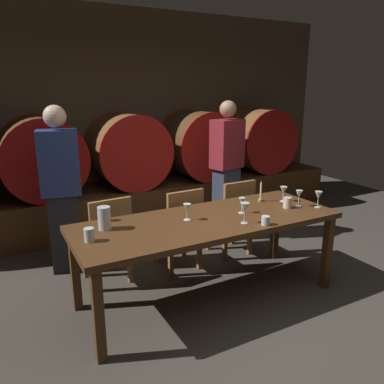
{
  "coord_description": "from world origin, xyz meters",
  "views": [
    {
      "loc": [
        -1.66,
        -2.29,
        1.87
      ],
      "look_at": [
        -0.05,
        0.7,
        0.93
      ],
      "focal_mm": 35.67,
      "sensor_mm": 36.0,
      "label": 1
    }
  ],
  "objects_px": {
    "wine_barrel_far_right": "(256,140)",
    "guest_right": "(227,170)",
    "wine_barrel_left": "(41,157)",
    "pitcher": "(104,218)",
    "wine_glass_left": "(245,208)",
    "guest_left": "(62,189)",
    "chair_center": "(181,225)",
    "wine_glass_center_left": "(242,202)",
    "cup_far_left": "(89,235)",
    "chair_right": "(233,214)",
    "wine_glass_right": "(299,195)",
    "cup_far_right": "(288,203)",
    "candle_center": "(261,196)",
    "cup_center_right": "(266,221)",
    "wine_barrel_right": "(198,144)",
    "chair_left": "(108,236)",
    "wine_glass_far_right": "(318,196)",
    "wine_glass_center_right": "(283,190)",
    "dining_table": "(208,226)",
    "cup_center_left": "(105,215)",
    "wine_glass_far_left": "(187,208)",
    "wine_barrel_center": "(127,150)"
  },
  "relations": [
    {
      "from": "chair_right",
      "to": "pitcher",
      "type": "height_order",
      "value": "pitcher"
    },
    {
      "from": "guest_right",
      "to": "cup_center_right",
      "type": "bearing_deg",
      "value": 54.84
    },
    {
      "from": "wine_glass_left",
      "to": "dining_table",
      "type": "bearing_deg",
      "value": 131.59
    },
    {
      "from": "wine_barrel_left",
      "to": "pitcher",
      "type": "relative_size",
      "value": 5.29
    },
    {
      "from": "guest_left",
      "to": "wine_glass_far_left",
      "type": "distance_m",
      "value": 1.39
    },
    {
      "from": "wine_barrel_far_right",
      "to": "guest_right",
      "type": "relative_size",
      "value": 0.58
    },
    {
      "from": "wine_glass_center_left",
      "to": "wine_glass_center_right",
      "type": "bearing_deg",
      "value": 10.12
    },
    {
      "from": "pitcher",
      "to": "guest_right",
      "type": "bearing_deg",
      "value": 28.68
    },
    {
      "from": "wine_glass_center_left",
      "to": "cup_far_left",
      "type": "height_order",
      "value": "wine_glass_center_left"
    },
    {
      "from": "guest_left",
      "to": "cup_far_right",
      "type": "distance_m",
      "value": 2.22
    },
    {
      "from": "pitcher",
      "to": "wine_glass_right",
      "type": "height_order",
      "value": "pitcher"
    },
    {
      "from": "chair_right",
      "to": "guest_left",
      "type": "xyz_separation_m",
      "value": [
        -1.74,
        0.51,
        0.39
      ]
    },
    {
      "from": "wine_barrel_center",
      "to": "wine_glass_center_right",
      "type": "bearing_deg",
      "value": -68.23
    },
    {
      "from": "cup_far_left",
      "to": "guest_right",
      "type": "bearing_deg",
      "value": 30.84
    },
    {
      "from": "dining_table",
      "to": "wine_glass_far_left",
      "type": "xyz_separation_m",
      "value": [
        -0.17,
        0.06,
        0.18
      ]
    },
    {
      "from": "wine_glass_left",
      "to": "wine_glass_far_right",
      "type": "bearing_deg",
      "value": 1.74
    },
    {
      "from": "wine_glass_right",
      "to": "pitcher",
      "type": "bearing_deg",
      "value": 171.03
    },
    {
      "from": "wine_barrel_far_right",
      "to": "guest_right",
      "type": "bearing_deg",
      "value": -139.69
    },
    {
      "from": "wine_barrel_far_right",
      "to": "chair_center",
      "type": "distance_m",
      "value": 2.79
    },
    {
      "from": "chair_center",
      "to": "pitcher",
      "type": "height_order",
      "value": "pitcher"
    },
    {
      "from": "cup_far_left",
      "to": "guest_left",
      "type": "bearing_deg",
      "value": 89.07
    },
    {
      "from": "wine_barrel_right",
      "to": "candle_center",
      "type": "xyz_separation_m",
      "value": [
        -0.43,
        -2.05,
        -0.22
      ]
    },
    {
      "from": "wine_glass_center_right",
      "to": "wine_barrel_right",
      "type": "bearing_deg",
      "value": 83.74
    },
    {
      "from": "guest_left",
      "to": "chair_right",
      "type": "bearing_deg",
      "value": 174.8
    },
    {
      "from": "wine_barrel_center",
      "to": "wine_glass_far_right",
      "type": "height_order",
      "value": "wine_barrel_center"
    },
    {
      "from": "cup_far_left",
      "to": "wine_glass_left",
      "type": "bearing_deg",
      "value": -10.23
    },
    {
      "from": "wine_barrel_right",
      "to": "chair_center",
      "type": "distance_m",
      "value": 2.05
    },
    {
      "from": "chair_right",
      "to": "wine_glass_far_left",
      "type": "bearing_deg",
      "value": 32.97
    },
    {
      "from": "wine_barrel_far_right",
      "to": "chair_right",
      "type": "distance_m",
      "value": 2.25
    },
    {
      "from": "guest_left",
      "to": "wine_glass_left",
      "type": "xyz_separation_m",
      "value": [
        1.22,
        -1.41,
        0.02
      ]
    },
    {
      "from": "guest_left",
      "to": "chair_left",
      "type": "bearing_deg",
      "value": 133.22
    },
    {
      "from": "chair_center",
      "to": "wine_glass_left",
      "type": "distance_m",
      "value": 0.97
    },
    {
      "from": "wine_barrel_left",
      "to": "guest_right",
      "type": "xyz_separation_m",
      "value": [
        2.0,
        -1.09,
        -0.16
      ]
    },
    {
      "from": "dining_table",
      "to": "chair_right",
      "type": "height_order",
      "value": "chair_right"
    },
    {
      "from": "chair_right",
      "to": "guest_right",
      "type": "height_order",
      "value": "guest_right"
    },
    {
      "from": "wine_glass_center_right",
      "to": "guest_right",
      "type": "bearing_deg",
      "value": 88.1
    },
    {
      "from": "dining_table",
      "to": "guest_right",
      "type": "bearing_deg",
      "value": 50.76
    },
    {
      "from": "dining_table",
      "to": "chair_left",
      "type": "relative_size",
      "value": 2.65
    },
    {
      "from": "wine_barrel_right",
      "to": "wine_glass_center_left",
      "type": "relative_size",
      "value": 6.84
    },
    {
      "from": "guest_right",
      "to": "wine_barrel_right",
      "type": "bearing_deg",
      "value": -113.72
    },
    {
      "from": "wine_barrel_far_right",
      "to": "cup_far_left",
      "type": "distance_m",
      "value": 3.98
    },
    {
      "from": "chair_center",
      "to": "candle_center",
      "type": "xyz_separation_m",
      "value": [
        0.68,
        -0.42,
        0.33
      ]
    },
    {
      "from": "wine_barrel_right",
      "to": "wine_glass_right",
      "type": "relative_size",
      "value": 6.2
    },
    {
      "from": "cup_center_left",
      "to": "cup_far_right",
      "type": "distance_m",
      "value": 1.69
    },
    {
      "from": "wine_glass_left",
      "to": "guest_left",
      "type": "bearing_deg",
      "value": 130.81
    },
    {
      "from": "chair_left",
      "to": "cup_far_left",
      "type": "xyz_separation_m",
      "value": [
        -0.33,
        -0.7,
        0.32
      ]
    },
    {
      "from": "wine_barrel_right",
      "to": "dining_table",
      "type": "height_order",
      "value": "wine_barrel_right"
    },
    {
      "from": "guest_right",
      "to": "candle_center",
      "type": "height_order",
      "value": "guest_right"
    },
    {
      "from": "guest_left",
      "to": "wine_glass_far_left",
      "type": "bearing_deg",
      "value": 137.85
    },
    {
      "from": "chair_left",
      "to": "dining_table",
      "type": "bearing_deg",
      "value": 131.24
    }
  ]
}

